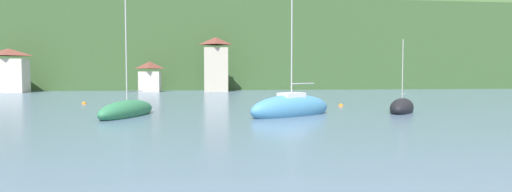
{
  "coord_description": "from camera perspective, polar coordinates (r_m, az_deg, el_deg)",
  "views": [
    {
      "loc": [
        -2.57,
        28.96,
        3.34
      ],
      "look_at": [
        0.0,
        48.88,
        2.29
      ],
      "focal_mm": 29.15,
      "sensor_mm": 36.0,
      "label": 1
    }
  ],
  "objects": [
    {
      "name": "mooring_buoy_mid",
      "position": [
        44.41,
        11.57,
        -1.37
      ],
      "size": [
        0.5,
        0.5,
        0.5
      ],
      "primitive_type": "sphere",
      "color": "orange",
      "rests_on": "ground_plane"
    },
    {
      "name": "sailboat_far_3",
      "position": [
        34.59,
        -17.27,
        -1.99
      ],
      "size": [
        4.49,
        7.99,
        10.0
      ],
      "rotation": [
        0.0,
        0.0,
        4.39
      ],
      "color": "#2D754C",
      "rests_on": "ground_plane"
    },
    {
      "name": "shore_building_westcentral",
      "position": [
        81.6,
        -14.35,
        2.53
      ],
      "size": [
        4.01,
        4.42,
        5.76
      ],
      "color": "beige",
      "rests_on": "ground_plane"
    },
    {
      "name": "sailboat_far_6",
      "position": [
        38.86,
        19.38,
        -1.53
      ],
      "size": [
        4.94,
        6.17,
        6.88
      ],
      "rotation": [
        0.0,
        0.0,
        4.13
      ],
      "color": "black",
      "rests_on": "ground_plane"
    },
    {
      "name": "sailboat_far_7",
      "position": [
        33.69,
        4.88,
        -1.7
      ],
      "size": [
        8.35,
        6.56,
        13.44
      ],
      "rotation": [
        0.0,
        0.0,
        3.72
      ],
      "color": "teal",
      "rests_on": "ground_plane"
    },
    {
      "name": "shore_building_central",
      "position": [
        81.04,
        -5.54,
        4.24
      ],
      "size": [
        4.74,
        4.38,
        10.51
      ],
      "color": "#BCB29E",
      "rests_on": "ground_plane"
    },
    {
      "name": "wooded_hillside",
      "position": [
        125.49,
        4.11,
        5.22
      ],
      "size": [
        352.0,
        62.28,
        47.9
      ],
      "color": "#38562D",
      "rests_on": "ground_plane"
    },
    {
      "name": "mooring_buoy_near",
      "position": [
        50.48,
        -22.52,
        -1.02
      ],
      "size": [
        0.53,
        0.53,
        0.53
      ],
      "primitive_type": "sphere",
      "color": "orange",
      "rests_on": "ground_plane"
    },
    {
      "name": "shore_building_west",
      "position": [
        88.03,
        -30.77,
        2.94
      ],
      "size": [
        6.13,
        4.0,
        8.03
      ],
      "color": "beige",
      "rests_on": "ground_plane"
    }
  ]
}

